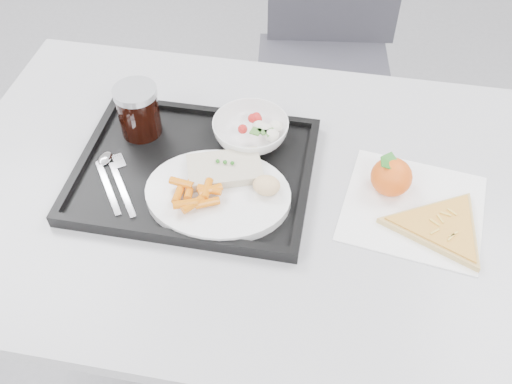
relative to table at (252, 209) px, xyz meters
name	(u,v)px	position (x,y,z in m)	size (l,w,h in m)	color
table	(252,209)	(0.00, 0.00, 0.00)	(1.20, 0.80, 0.75)	#BBBBBD
chair	(328,40)	(0.08, 0.85, -0.15)	(0.47, 0.47, 0.93)	#34333B
tray	(195,171)	(-0.12, 0.01, 0.08)	(0.45, 0.35, 0.03)	black
dinner_plate	(218,194)	(-0.05, -0.05, 0.09)	(0.27, 0.27, 0.02)	white
fish_fillet	(225,169)	(-0.05, 0.00, 0.11)	(0.16, 0.13, 0.03)	beige
bread_roll	(267,185)	(0.03, -0.03, 0.12)	(0.05, 0.04, 0.03)	#E4B77F
salad_bowl	(251,131)	(-0.02, 0.11, 0.11)	(0.15, 0.15, 0.05)	white
cola_glass	(138,110)	(-0.25, 0.10, 0.14)	(0.09, 0.09, 0.11)	black
cutlery	(112,176)	(-0.27, -0.04, 0.08)	(0.13, 0.16, 0.01)	silver
napkin	(413,208)	(0.30, 0.00, 0.07)	(0.28, 0.27, 0.00)	white
tangerine	(391,177)	(0.26, 0.04, 0.10)	(0.10, 0.10, 0.07)	orange
pizza_slice	(441,227)	(0.35, -0.04, 0.08)	(0.24, 0.24, 0.02)	tan
carrot_pile	(196,194)	(-0.09, -0.08, 0.11)	(0.10, 0.08, 0.02)	orange
salad_contents	(263,127)	(0.00, 0.12, 0.12)	(0.09, 0.07, 0.02)	red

